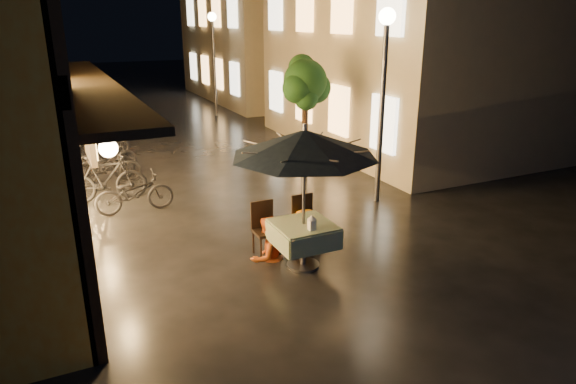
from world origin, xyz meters
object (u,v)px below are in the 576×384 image
patio_umbrella (304,143)px  cafe_table (303,234)px  table_lantern (312,222)px  bicycle_0 (134,193)px  streetlamp_near (384,72)px  person_orange (267,219)px  person_yellow (306,211)px

patio_umbrella → cafe_table: bearing=-116.6°
cafe_table → table_lantern: 0.44m
cafe_table → bicycle_0: bearing=118.9°
streetlamp_near → person_orange: 4.41m
patio_umbrella → person_yellow: bearing=59.1°
person_yellow → bicycle_0: (-2.47, 3.29, -0.31)m
streetlamp_near → patio_umbrella: size_ratio=1.72×
table_lantern → person_yellow: size_ratio=0.17×
streetlamp_near → bicycle_0: streetlamp_near is taller
streetlamp_near → person_orange: (-3.47, -1.66, -2.17)m
streetlamp_near → person_orange: streetlamp_near is taller
cafe_table → person_orange: bearing=128.0°
patio_umbrella → table_lantern: bearing=-90.0°
patio_umbrella → bicycle_0: bearing=118.9°
streetlamp_near → bicycle_0: 5.96m
patio_umbrella → person_yellow: size_ratio=1.64×
streetlamp_near → bicycle_0: (-5.17, 1.65, -2.48)m
person_yellow → person_orange: bearing=3.0°
person_orange → bicycle_0: person_orange is taller
table_lantern → person_orange: bearing=117.0°
patio_umbrella → table_lantern: (0.00, -0.29, -1.23)m
person_orange → person_yellow: bearing=161.8°
streetlamp_near → person_orange: bearing=-154.5°
patio_umbrella → bicycle_0: size_ratio=1.48×
patio_umbrella → person_orange: size_ratio=1.65×
patio_umbrella → person_orange: patio_umbrella is taller
streetlamp_near → patio_umbrella: bearing=-144.0°
table_lantern → bicycle_0: bearing=117.2°
patio_umbrella → table_lantern: patio_umbrella is taller
person_orange → table_lantern: bearing=97.5°
table_lantern → person_orange: size_ratio=0.17×
person_orange → person_yellow: (0.77, 0.02, 0.01)m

